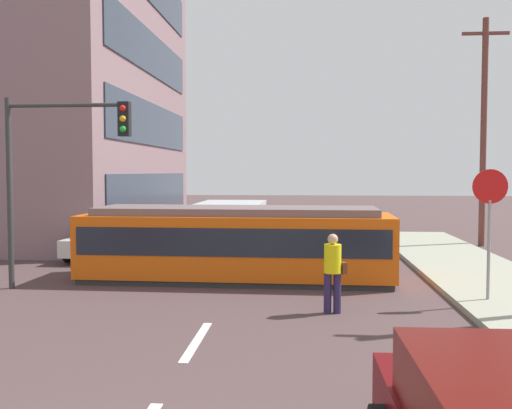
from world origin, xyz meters
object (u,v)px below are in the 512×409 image
Objects in this scene: stop_sign at (490,207)px; traffic_light_mast at (59,154)px; parked_sedan_mid at (110,239)px; streetcar_tram at (237,242)px; utility_pole_mid at (484,128)px; pedestrian_crossing at (333,268)px; city_bus at (229,223)px.

traffic_light_mast is at bearing 174.63° from stop_sign.
stop_sign reaches higher than parked_sedan_mid.
parked_sedan_mid is at bearing 141.10° from streetcar_tram.
traffic_light_mast is (-10.17, 0.96, 1.21)m from stop_sign.
streetcar_tram is at bearing -137.87° from utility_pole_mid.
traffic_light_mast is (0.64, -5.64, 2.78)m from parked_sedan_mid.
pedestrian_crossing is 0.19× the size of utility_pole_mid.
utility_pole_mid reaches higher than parked_sedan_mid.
stop_sign reaches higher than streetcar_tram.
traffic_light_mast reaches higher than parked_sedan_mid.
streetcar_tram is 1.56× the size of city_bus.
streetcar_tram is 1.93× the size of parked_sedan_mid.
streetcar_tram is 6.38m from city_bus.
traffic_light_mast reaches higher than city_bus.
pedestrian_crossing is at bearing -45.95° from parked_sedan_mid.
streetcar_tram reaches higher than city_bus.
parked_sedan_mid is 0.49× the size of utility_pole_mid.
pedestrian_crossing is at bearing -163.95° from stop_sign.
city_bus is 0.60× the size of utility_pole_mid.
stop_sign reaches higher than pedestrian_crossing.
utility_pole_mid reaches higher than stop_sign.
streetcar_tram is 4.37m from pedestrian_crossing.
city_bus is at bearing 127.76° from stop_sign.
utility_pole_mid is at bearing 74.37° from stop_sign.
streetcar_tram is at bearing -38.90° from parked_sedan_mid.
utility_pole_mid is (9.91, 1.74, 3.66)m from city_bus.
traffic_light_mast reaches higher than streetcar_tram.
stop_sign is (6.92, -8.93, 1.18)m from city_bus.
parked_sedan_mid is at bearing -163.54° from utility_pole_mid.
parked_sedan_mid is (-4.91, 3.96, -0.41)m from streetcar_tram.
traffic_light_mast is at bearing 163.76° from pedestrian_crossing.
city_bus is (-1.02, 6.30, -0.02)m from streetcar_tram.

